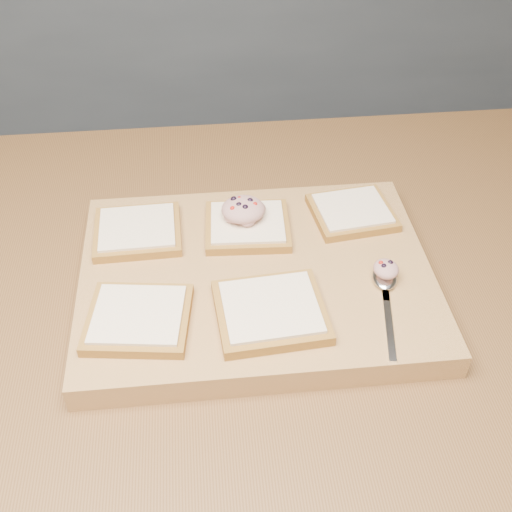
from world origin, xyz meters
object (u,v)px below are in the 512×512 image
(cutting_board, at_px, (256,279))
(bread_far_center, at_px, (247,226))
(tuna_salad_dollop, at_px, (243,209))
(spoon, at_px, (385,284))

(cutting_board, height_order, bread_far_center, bread_far_center)
(cutting_board, xyz_separation_m, tuna_salad_dollop, (-0.01, 0.09, 0.05))
(bread_far_center, height_order, spoon, bread_far_center)
(tuna_salad_dollop, bearing_deg, cutting_board, -84.47)
(tuna_salad_dollop, relative_size, spoon, 0.38)
(cutting_board, relative_size, spoon, 2.87)
(tuna_salad_dollop, height_order, spoon, tuna_salad_dollop)
(bread_far_center, bearing_deg, spoon, -38.57)
(bread_far_center, bearing_deg, tuna_salad_dollop, 119.41)
(cutting_board, distance_m, spoon, 0.17)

